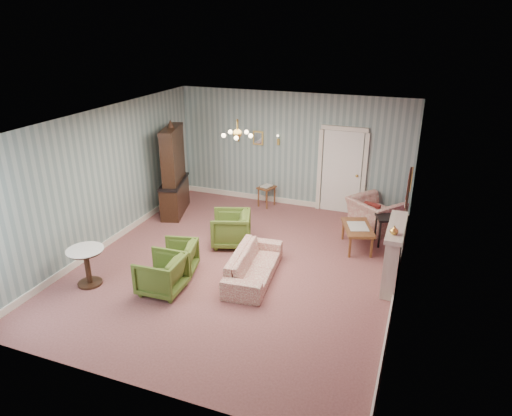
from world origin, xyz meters
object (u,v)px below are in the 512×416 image
at_px(sofa_chintz, 254,260).
at_px(olive_chair_b, 178,256).
at_px(side_table_black, 386,231).
at_px(olive_chair_c, 231,227).
at_px(wingback_chair, 375,209).
at_px(coffee_table, 357,237).
at_px(pedestal_table, 88,267).
at_px(fireplace, 393,254).
at_px(olive_chair_a, 161,272).
at_px(dresser, 173,169).

bearing_deg(sofa_chintz, olive_chair_b, 96.91).
height_order(sofa_chintz, side_table_black, sofa_chintz).
relative_size(olive_chair_c, side_table_black, 1.26).
bearing_deg(wingback_chair, coffee_table, 118.13).
bearing_deg(coffee_table, pedestal_table, -143.78).
height_order(olive_chair_c, wingback_chair, wingback_chair).
distance_m(sofa_chintz, pedestal_table, 3.03).
xyz_separation_m(olive_chair_c, fireplace, (3.38, -0.37, 0.17)).
height_order(olive_chair_a, sofa_chintz, olive_chair_a).
bearing_deg(olive_chair_a, side_table_black, 130.84).
distance_m(olive_chair_b, olive_chair_c, 1.51).
bearing_deg(olive_chair_c, dresser, -138.66).
relative_size(olive_chair_b, dresser, 0.30).
bearing_deg(dresser, coffee_table, -21.47).
distance_m(olive_chair_b, fireplace, 4.01).
height_order(dresser, coffee_table, dresser).
bearing_deg(coffee_table, dresser, 175.42).
distance_m(olive_chair_c, wingback_chair, 3.39).
relative_size(dresser, coffee_table, 2.32).
xyz_separation_m(side_table_black, pedestal_table, (-4.89, -3.58, 0.04)).
bearing_deg(olive_chair_a, dresser, -156.37).
distance_m(olive_chair_b, dresser, 3.11).
height_order(wingback_chair, pedestal_table, wingback_chair).
height_order(olive_chair_b, sofa_chintz, sofa_chintz).
height_order(dresser, fireplace, dresser).
distance_m(coffee_table, side_table_black, 0.68).
xyz_separation_m(olive_chair_a, pedestal_table, (-1.38, -0.26, -0.02)).
height_order(olive_chair_b, pedestal_table, pedestal_table).
bearing_deg(olive_chair_b, side_table_black, 112.53).
relative_size(olive_chair_a, sofa_chintz, 0.41).
xyz_separation_m(sofa_chintz, side_table_black, (2.15, 2.29, -0.04)).
bearing_deg(coffee_table, sofa_chintz, -130.30).
distance_m(dresser, fireplace, 5.64).
bearing_deg(olive_chair_c, wingback_chair, 106.29).
bearing_deg(pedestal_table, fireplace, 21.39).
height_order(olive_chair_a, side_table_black, olive_chair_a).
height_order(fireplace, pedestal_table, fireplace).
bearing_deg(pedestal_table, coffee_table, 36.22).
height_order(coffee_table, side_table_black, side_table_black).
distance_m(olive_chair_a, fireplace, 4.18).
height_order(fireplace, coffee_table, fireplace).
height_order(sofa_chintz, pedestal_table, sofa_chintz).
xyz_separation_m(olive_chair_a, wingback_chair, (3.18, 4.09, 0.09)).
height_order(olive_chair_c, fireplace, fireplace).
distance_m(sofa_chintz, dresser, 3.82).
xyz_separation_m(dresser, side_table_black, (5.13, 0.03, -0.82)).
xyz_separation_m(olive_chair_b, pedestal_table, (-1.31, -0.97, 0.02)).
bearing_deg(olive_chair_b, fireplace, 91.76).
distance_m(sofa_chintz, wingback_chair, 3.57).
distance_m(olive_chair_c, sofa_chintz, 1.46).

